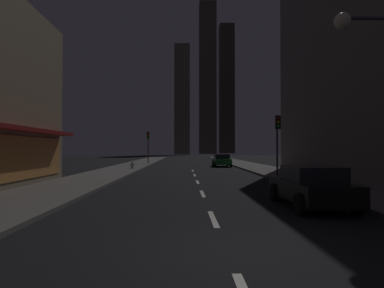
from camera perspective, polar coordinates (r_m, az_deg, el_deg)
The scene contains 13 objects.
ground_plane at distance 38.16m, azimuth -0.21°, elevation -4.07°, with size 78.00×136.00×0.10m, color black.
sidewalk_right at distance 38.95m, azimuth 10.16°, elevation -3.80°, with size 4.00×76.00×0.15m, color #605E59.
sidewalk_left at distance 38.64m, azimuth -10.67°, elevation -3.82°, with size 4.00×76.00×0.15m, color #605E59.
lane_marking_center at distance 17.24m, azimuth 1.38°, elevation -7.69°, with size 0.16×28.20×0.01m.
skyscraper_distant_tall at distance 125.66m, azimuth -1.79°, elevation 7.91°, with size 5.96×5.24×42.69m, color #5D5845.
skyscraper_distant_mid at distance 144.03m, azimuth 2.80°, elevation 11.63°, with size 7.41×6.35×66.71m, color #454134.
skyscraper_distant_short at distance 167.25m, azimuth 6.19°, elevation 9.72°, with size 7.50×7.11×65.87m, color #333126.
car_parked_near at distance 12.02m, azimuth 20.44°, elevation -7.05°, with size 1.98×4.24×1.45m.
car_parked_far at distance 37.58m, azimuth 5.32°, elevation -2.90°, with size 1.98×4.24×1.45m.
fire_hydrant_far_left at distance 31.87m, azimuth -10.63°, elevation -3.76°, with size 0.42×0.30×0.65m.
traffic_light_near_right at distance 22.35m, azimuth 15.04°, elevation 2.07°, with size 0.32×0.48×4.20m.
traffic_light_far_left at distance 42.02m, azimuth -7.85°, elevation 0.65°, with size 0.32×0.48×4.20m.
street_lamp_right at distance 12.81m, azimuth 28.49°, elevation 12.87°, with size 1.96×0.56×6.58m.
Camera 1 is at (-0.86, -6.10, 2.04)m, focal length 29.89 mm.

